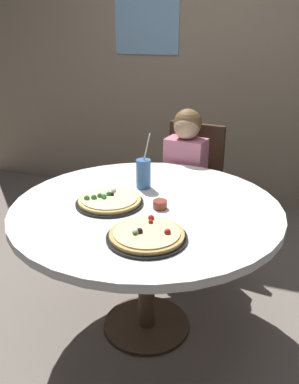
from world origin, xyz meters
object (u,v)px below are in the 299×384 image
Objects in this scene: dining_table at (146,220)px; pizza_cheese at (147,235)px; chair_wooden at (190,185)px; sauce_bowl at (160,205)px; diner_child at (180,200)px; pizza_veggie at (109,201)px; soda_cup at (143,174)px.

pizza_cheese reaches higher than dining_table.
sauce_bowl is (0.06, -0.91, 0.24)m from chair_wooden.
chair_wooden is 0.88× the size of diner_child.
pizza_veggie is 0.28m from soda_cup.
diner_child reaches higher than soda_cup.
diner_child is 3.53× the size of soda_cup.
sauce_bowl is at bearing -83.17° from diner_child.
pizza_cheese is at bearing -42.75° from pizza_veggie.
chair_wooden is at bearing 78.56° from pizza_veggie.
pizza_veggie is at bearing 137.25° from pizza_cheese.
pizza_veggie is at bearing -108.03° from soda_cup.
dining_table is at bearing 168.89° from sauce_bowl.
diner_child is at bearing 80.59° from soda_cup.
chair_wooden is 0.19m from diner_child.
soda_cup is 4.37× the size of sauce_bowl.
dining_table is at bearing 15.49° from pizza_veggie.
soda_cup reaches higher than sauce_bowl.
pizza_cheese is 1.12× the size of soda_cup.
soda_cup is at bearing 71.97° from pizza_veggie.
dining_table is at bearing -90.78° from chair_wooden.
pizza_veggie reaches higher than sauce_bowl.
pizza_veggie and pizza_cheese have the same top height.
soda_cup is at bearing -98.77° from chair_wooden.
pizza_veggie is (-0.17, -0.76, 0.28)m from diner_child.
chair_wooden is 0.99m from pizza_veggie.
diner_child is 15.46× the size of sauce_bowl.
chair_wooden reaches higher than pizza_cheese.
dining_table is 3.96× the size of pizza_veggie.
soda_cup is (-0.21, 0.54, 0.06)m from pizza_cheese.
diner_child is at bearing 97.09° from pizza_cheese.
pizza_veggie is at bearing -164.51° from dining_table.
soda_cup is at bearing 113.23° from dining_table.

